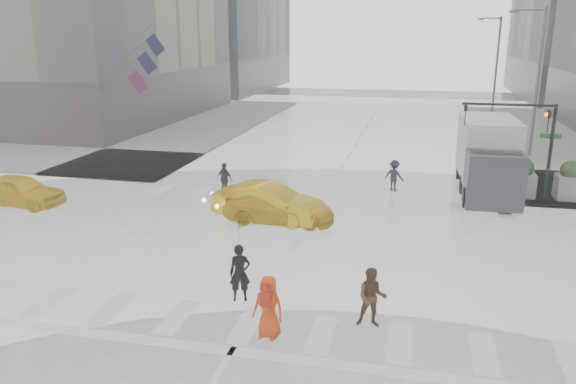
% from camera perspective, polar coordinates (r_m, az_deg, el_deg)
% --- Properties ---
extents(ground, '(120.00, 120.00, 0.00)m').
position_cam_1_polar(ground, '(20.63, 0.75, -5.43)').
color(ground, black).
rests_on(ground, ground).
extents(sidewalk_nw, '(35.00, 35.00, 0.15)m').
position_cam_1_polar(sidewalk_nw, '(43.90, -19.76, 5.20)').
color(sidewalk_nw, slate).
rests_on(sidewalk_nw, ground).
extents(road_markings, '(18.00, 48.00, 0.01)m').
position_cam_1_polar(road_markings, '(20.63, 0.75, -5.42)').
color(road_markings, silver).
rests_on(road_markings, ground).
extents(traffic_signal_pole, '(4.45, 0.42, 4.50)m').
position_cam_1_polar(traffic_signal_pole, '(27.57, 23.29, 5.65)').
color(traffic_signal_pole, black).
rests_on(traffic_signal_pole, ground).
extents(street_lamp_near, '(2.15, 0.22, 9.00)m').
position_cam_1_polar(street_lamp_near, '(37.49, 23.88, 10.65)').
color(street_lamp_near, '#59595B').
rests_on(street_lamp_near, ground).
extents(street_lamp_far, '(2.15, 0.22, 9.00)m').
position_cam_1_polar(street_lamp_far, '(57.25, 20.33, 12.36)').
color(street_lamp_far, '#59595B').
rests_on(street_lamp_far, ground).
extents(planter_west, '(1.10, 1.10, 1.80)m').
position_cam_1_polar(planter_west, '(27.91, 18.68, 1.53)').
color(planter_west, slate).
rests_on(planter_west, ground).
extents(planter_mid, '(1.10, 1.10, 1.80)m').
position_cam_1_polar(planter_mid, '(28.19, 22.72, 1.26)').
color(planter_mid, slate).
rests_on(planter_mid, ground).
extents(planter_east, '(1.10, 1.10, 1.80)m').
position_cam_1_polar(planter_east, '(28.61, 26.66, 0.99)').
color(planter_east, slate).
rests_on(planter_east, ground).
extents(flag_cluster, '(2.87, 3.06, 4.69)m').
position_cam_1_polar(flag_cluster, '(41.96, -14.51, 12.84)').
color(flag_cluster, '#59595B').
rests_on(flag_cluster, ground).
extents(pedestrian_black, '(1.20, 1.22, 2.43)m').
position_cam_1_polar(pedestrian_black, '(16.04, -4.97, -5.73)').
color(pedestrian_black, black).
rests_on(pedestrian_black, ground).
extents(pedestrian_brown, '(0.85, 0.69, 1.64)m').
position_cam_1_polar(pedestrian_brown, '(15.08, 8.52, -10.58)').
color(pedestrian_brown, '#492F1A').
rests_on(pedestrian_brown, ground).
extents(pedestrian_orange, '(0.90, 0.67, 1.67)m').
position_cam_1_polar(pedestrian_orange, '(14.44, -2.01, -11.56)').
color(pedestrian_orange, red).
rests_on(pedestrian_orange, ground).
extents(pedestrian_far_a, '(1.06, 0.87, 1.57)m').
position_cam_1_polar(pedestrian_far_a, '(26.93, -6.45, 1.33)').
color(pedestrian_far_a, black).
rests_on(pedestrian_far_a, ground).
extents(pedestrian_far_b, '(1.13, 0.89, 1.55)m').
position_cam_1_polar(pedestrian_far_b, '(27.93, 10.73, 1.66)').
color(pedestrian_far_b, black).
rests_on(pedestrian_far_b, ground).
extents(taxi_front, '(4.26, 1.96, 1.42)m').
position_cam_1_polar(taxi_front, '(27.79, -25.64, 0.14)').
color(taxi_front, gold).
rests_on(taxi_front, ground).
extents(taxi_mid, '(4.84, 2.45, 1.52)m').
position_cam_1_polar(taxi_mid, '(23.13, -1.96, -1.06)').
color(taxi_mid, gold).
rests_on(taxi_mid, ground).
extents(taxi_rear, '(3.99, 1.84, 1.31)m').
position_cam_1_polar(taxi_rear, '(22.88, -0.88, -1.53)').
color(taxi_rear, gold).
rests_on(taxi_rear, ground).
extents(box_truck, '(2.49, 6.65, 3.53)m').
position_cam_1_polar(box_truck, '(28.35, 19.74, 3.52)').
color(box_truck, '#B9B9BB').
rests_on(box_truck, ground).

